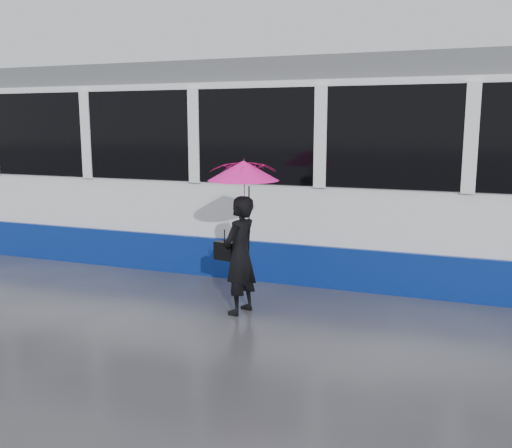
% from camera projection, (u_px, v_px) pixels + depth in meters
% --- Properties ---
extents(ground, '(90.00, 90.00, 0.00)m').
position_uv_depth(ground, '(151.00, 296.00, 8.01)').
color(ground, '#2B2B30').
rests_on(ground, ground).
extents(rails, '(34.00, 1.51, 0.02)m').
position_uv_depth(rails, '(223.00, 257.00, 10.31)').
color(rails, '#3F3D38').
rests_on(rails, ground).
extents(tram, '(26.00, 2.56, 3.35)m').
position_uv_depth(tram, '(152.00, 165.00, 10.52)').
color(tram, white).
rests_on(tram, ground).
extents(woman, '(0.47, 0.61, 1.51)m').
position_uv_depth(woman, '(240.00, 255.00, 7.17)').
color(woman, black).
rests_on(woman, ground).
extents(umbrella, '(1.05, 1.05, 1.02)m').
position_uv_depth(umbrella, '(243.00, 185.00, 7.00)').
color(umbrella, '#F4147B').
rests_on(umbrella, ground).
extents(handbag, '(0.29, 0.17, 0.41)m').
position_uv_depth(handbag, '(225.00, 251.00, 7.26)').
color(handbag, black).
rests_on(handbag, ground).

